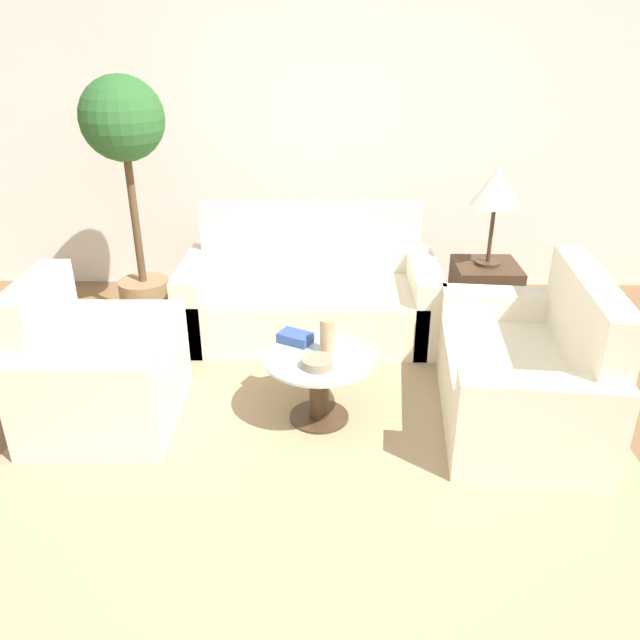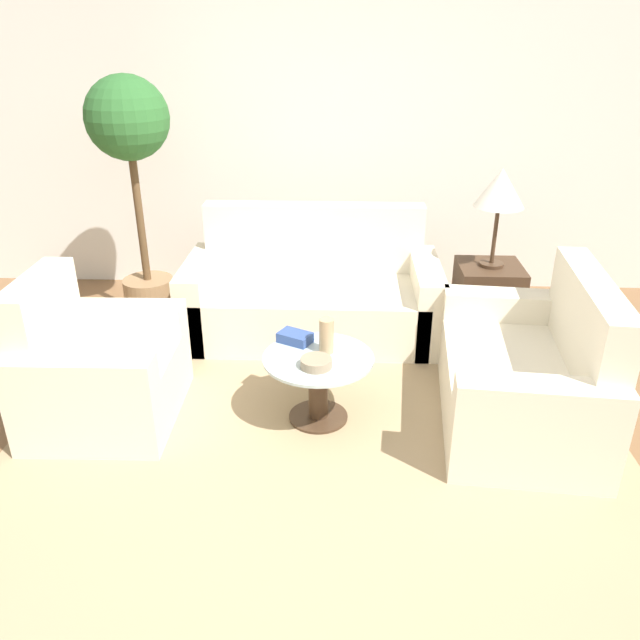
% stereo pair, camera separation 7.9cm
% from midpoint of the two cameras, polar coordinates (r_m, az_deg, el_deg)
% --- Properties ---
extents(ground_plane, '(14.00, 14.00, 0.00)m').
position_cam_midpoint_polar(ground_plane, '(3.27, -1.90, -16.72)').
color(ground_plane, brown).
extents(wall_back, '(10.00, 0.06, 2.60)m').
position_cam_midpoint_polar(wall_back, '(5.55, 0.28, 16.08)').
color(wall_back, white).
rests_on(wall_back, ground_plane).
extents(rug, '(3.56, 3.30, 0.01)m').
position_cam_midpoint_polar(rug, '(3.88, 0.43, -8.89)').
color(rug, tan).
rests_on(rug, ground_plane).
extents(sofa_main, '(1.91, 0.90, 0.94)m').
position_cam_midpoint_polar(sofa_main, '(4.85, -0.21, 2.26)').
color(sofa_main, beige).
rests_on(sofa_main, ground_plane).
extents(armchair, '(0.84, 0.93, 0.91)m').
position_cam_midpoint_polar(armchair, '(3.99, -19.38, -4.67)').
color(armchair, beige).
rests_on(armchair, ground_plane).
extents(loveseat, '(0.97, 1.44, 0.92)m').
position_cam_midpoint_polar(loveseat, '(3.95, 19.34, -5.01)').
color(loveseat, beige).
rests_on(loveseat, ground_plane).
extents(coffee_table, '(0.66, 0.66, 0.43)m').
position_cam_midpoint_polar(coffee_table, '(3.74, 0.44, -5.43)').
color(coffee_table, '#422D1E').
rests_on(coffee_table, ground_plane).
extents(side_table, '(0.47, 0.47, 0.57)m').
position_cam_midpoint_polar(side_table, '(4.94, 15.43, 1.69)').
color(side_table, '#422D1E').
rests_on(side_table, ground_plane).
extents(table_lamp, '(0.35, 0.35, 0.72)m').
position_cam_midpoint_polar(table_lamp, '(4.68, 16.64, 11.32)').
color(table_lamp, '#422D1E').
rests_on(table_lamp, side_table).
extents(potted_plant, '(0.61, 0.61, 1.89)m').
position_cam_midpoint_polar(potted_plant, '(4.96, -16.36, 14.10)').
color(potted_plant, '#93704C').
rests_on(potted_plant, ground_plane).
extents(vase, '(0.09, 0.09, 0.21)m').
position_cam_midpoint_polar(vase, '(3.67, 1.21, -1.46)').
color(vase, tan).
rests_on(vase, coffee_table).
extents(bowl, '(0.18, 0.18, 0.05)m').
position_cam_midpoint_polar(bowl, '(3.54, 0.28, -3.94)').
color(bowl, gray).
rests_on(bowl, coffee_table).
extents(book_stack, '(0.24, 0.21, 0.06)m').
position_cam_midpoint_polar(book_stack, '(3.82, -1.70, -1.61)').
color(book_stack, '#334C8C').
rests_on(book_stack, coffee_table).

